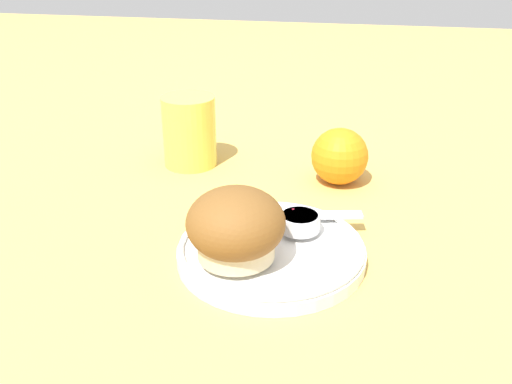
% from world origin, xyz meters
% --- Properties ---
extents(ground_plane, '(3.00, 3.00, 0.00)m').
position_xyz_m(ground_plane, '(0.00, 0.00, 0.00)').
color(ground_plane, tan).
extents(plate, '(0.20, 0.20, 0.02)m').
position_xyz_m(plate, '(0.01, 0.01, 0.01)').
color(plate, white).
rests_on(plate, ground_plane).
extents(muffin, '(0.10, 0.10, 0.07)m').
position_xyz_m(muffin, '(-0.03, -0.02, 0.05)').
color(muffin, beige).
rests_on(muffin, plate).
extents(cream_ramekin, '(0.04, 0.04, 0.02)m').
position_xyz_m(cream_ramekin, '(0.03, 0.04, 0.03)').
color(cream_ramekin, silver).
rests_on(cream_ramekin, plate).
extents(berry_pair, '(0.03, 0.02, 0.02)m').
position_xyz_m(berry_pair, '(0.01, 0.06, 0.03)').
color(berry_pair, maroon).
rests_on(berry_pair, plate).
extents(butter_knife, '(0.18, 0.05, 0.00)m').
position_xyz_m(butter_knife, '(0.01, 0.07, 0.02)').
color(butter_knife, silver).
rests_on(butter_knife, plate).
extents(orange_fruit, '(0.08, 0.08, 0.08)m').
position_xyz_m(orange_fruit, '(0.06, 0.22, 0.04)').
color(orange_fruit, orange).
rests_on(orange_fruit, ground_plane).
extents(juice_glass, '(0.08, 0.08, 0.10)m').
position_xyz_m(juice_glass, '(-0.15, 0.24, 0.05)').
color(juice_glass, '#EAD14C').
rests_on(juice_glass, ground_plane).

